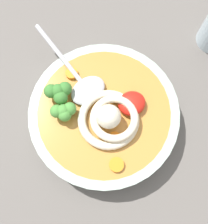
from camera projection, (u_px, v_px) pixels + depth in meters
table_slab at (106, 114)px, 52.80cm from camera, size 94.97×94.97×4.42cm
soup_bowl at (104, 116)px, 47.72cm from camera, size 24.68×24.68×5.06cm
noodle_pile at (110, 119)px, 43.67cm from camera, size 10.81×10.60×4.34cm
soup_spoon at (83, 84)px, 45.83cm from camera, size 7.69×17.50×1.60cm
chili_sauce_dollop at (132, 103)px, 44.71cm from camera, size 4.50×4.05×2.02cm
broccoli_floret_left at (64, 112)px, 43.25cm from camera, size 4.10×3.53×3.24cm
broccoli_floret_beside_noodles at (59, 92)px, 43.98cm from camera, size 4.41×3.80×3.49cm
carrot_slice_extra_b at (115, 138)px, 43.94cm from camera, size 2.04×2.04×0.54cm
carrot_slice_right at (116, 165)px, 42.78cm from camera, size 2.29×2.29×0.61cm
carrot_slice_near_spoon at (72, 73)px, 46.79cm from camera, size 2.04×2.04×0.75cm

